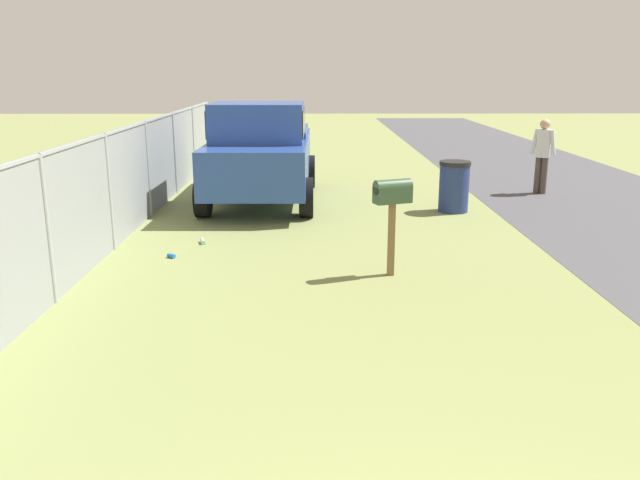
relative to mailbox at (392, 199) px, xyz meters
name	(u,v)px	position (x,y,z in m)	size (l,w,h in m)	color
mailbox	(392,199)	(0.00, 0.00, 0.00)	(0.37, 0.54, 1.33)	brown
pickup_truck	(261,150)	(5.05, 2.16, 0.04)	(4.94, 2.27, 2.09)	#284793
trash_bin	(454,186)	(4.06, -1.71, -0.56)	(0.61, 0.61, 1.00)	navy
pedestrian	(543,151)	(5.96, -4.08, -0.10)	(0.33, 0.49, 1.67)	#4C4238
fence_section	(130,176)	(2.51, 4.19, -0.09)	(16.72, 0.07, 1.81)	#9EA3A8
litter_can_midfield_a	(171,256)	(0.84, 3.19, -1.03)	(0.07, 0.07, 0.12)	blue
litter_bottle_near_hydrant	(203,241)	(1.68, 2.85, -1.03)	(0.07, 0.07, 0.22)	#B2D8BF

